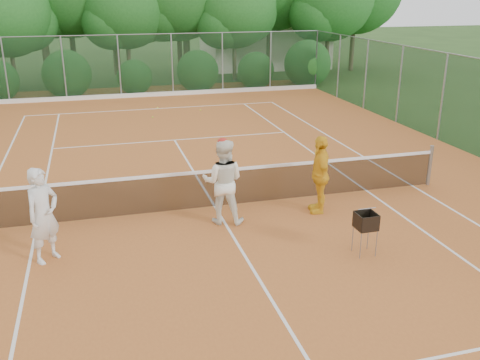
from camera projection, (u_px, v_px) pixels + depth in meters
name	position (u px, v px, depth m)	size (l,w,h in m)	color
ground	(215.00, 208.00, 13.05)	(120.00, 120.00, 0.00)	#254418
clay_court	(215.00, 207.00, 13.05)	(18.00, 36.00, 0.02)	#B7642A
club_building	(264.00, 45.00, 36.60)	(8.00, 5.00, 3.00)	beige
tennis_net	(215.00, 187.00, 12.88)	(11.97, 0.10, 1.10)	gray
player_white	(43.00, 215.00, 10.18)	(0.69, 0.45, 1.89)	silver
player_center_grp	(223.00, 181.00, 11.89)	(1.14, 1.02, 1.98)	white
player_yellow	(320.00, 174.00, 12.49)	(1.09, 0.45, 1.86)	gold
ball_hopper	(366.00, 222.00, 10.51)	(0.38, 0.38, 0.88)	gray
stray_ball_a	(158.00, 108.00, 23.90)	(0.07, 0.07, 0.07)	#DFEE37
stray_ball_b	(153.00, 117.00, 22.11)	(0.07, 0.07, 0.07)	#B3D130
stray_ball_c	(200.00, 110.00, 23.44)	(0.07, 0.07, 0.07)	gold
court_markings	(215.00, 207.00, 13.05)	(11.03, 23.83, 0.01)	white
fence_back	(146.00, 66.00, 26.17)	(18.07, 0.07, 3.00)	#19381E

